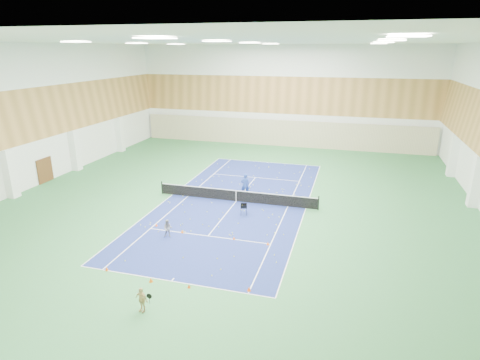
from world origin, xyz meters
name	(u,v)px	position (x,y,z in m)	size (l,w,h in m)	color
ground	(236,201)	(0.00, 0.00, 0.00)	(40.00, 40.00, 0.00)	#30713D
room_shell	(236,126)	(0.00, 0.00, 6.00)	(36.00, 40.00, 12.00)	white
wood_cladding	(236,99)	(0.00, 0.00, 8.00)	(36.00, 40.00, 8.00)	#B58143
ceiling_light_grid	(236,42)	(0.00, 0.00, 11.92)	(21.40, 25.40, 0.06)	white
court_surface	(236,201)	(0.00, 0.00, 0.01)	(10.97, 23.77, 0.01)	navy
tennis_balls_scatter	(236,201)	(0.00, 0.00, 0.05)	(10.57, 22.77, 0.07)	yellow
tennis_net	(236,195)	(0.00, 0.00, 0.55)	(12.80, 0.10, 1.10)	black
back_curtain	(281,133)	(0.00, 19.75, 1.60)	(35.40, 0.16, 3.20)	#C6B793
door_left_b	(45,170)	(-17.92, 0.00, 1.10)	(0.08, 1.80, 2.20)	#593319
coach	(245,185)	(0.37, 1.36, 0.97)	(0.71, 0.46, 1.94)	#223E9C
child_court	(168,228)	(-2.43, -7.17, 0.58)	(0.57, 0.44, 1.17)	gray
child_apron	(142,300)	(-0.22, -14.52, 0.62)	(0.72, 0.30, 1.23)	tan
ball_cart	(244,209)	(1.28, -2.39, 0.42)	(0.48, 0.48, 0.83)	black
cone_svc_a	(156,225)	(-3.91, -5.93, 0.10)	(0.19, 0.19, 0.21)	#E03E0B
cone_svc_b	(182,231)	(-1.79, -6.41, 0.11)	(0.20, 0.20, 0.22)	orange
cone_svc_c	(234,238)	(1.75, -6.39, 0.10)	(0.17, 0.17, 0.19)	#FA5F0D
cone_svc_d	(268,243)	(3.96, -6.52, 0.10)	(0.19, 0.19, 0.21)	#DD530B
cone_base_a	(107,269)	(-3.85, -11.87, 0.11)	(0.20, 0.20, 0.22)	#D7510B
cone_base_b	(151,280)	(-1.00, -12.22, 0.12)	(0.22, 0.22, 0.24)	#D8580B
cone_base_c	(189,286)	(1.10, -12.17, 0.09)	(0.17, 0.17, 0.19)	#DA420B
cone_base_d	(249,289)	(4.10, -11.62, 0.12)	(0.21, 0.21, 0.23)	#F24B0C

